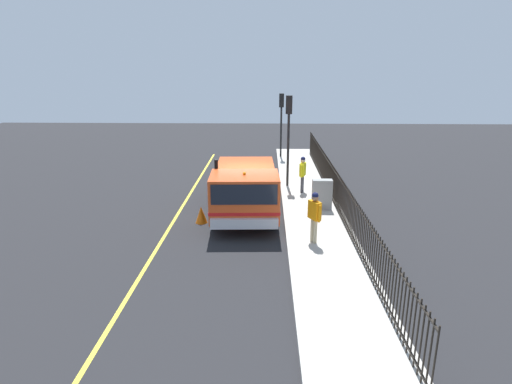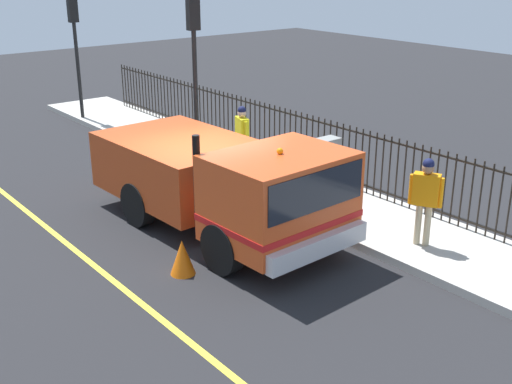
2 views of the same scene
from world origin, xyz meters
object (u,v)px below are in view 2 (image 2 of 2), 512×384
(traffic_light_mid, at_px, (75,32))
(utility_cabinet, at_px, (323,165))
(worker_standing, at_px, (426,193))
(work_truck, at_px, (227,180))
(pedestrian_distant, at_px, (242,131))
(traffic_light_near, at_px, (194,48))
(traffic_cone, at_px, (182,257))

(traffic_light_mid, distance_m, utility_cabinet, 10.74)
(worker_standing, bearing_deg, utility_cabinet, -39.24)
(work_truck, distance_m, pedestrian_distant, 3.75)
(worker_standing, height_order, traffic_light_mid, traffic_light_mid)
(worker_standing, bearing_deg, traffic_light_near, -23.26)
(traffic_light_near, xyz_separation_m, traffic_cone, (-3.55, -4.78, -2.91))
(pedestrian_distant, relative_size, traffic_cone, 2.58)
(work_truck, height_order, traffic_cone, work_truck)
(pedestrian_distant, distance_m, utility_cabinet, 2.47)
(work_truck, relative_size, traffic_light_mid, 1.53)
(work_truck, xyz_separation_m, traffic_light_near, (1.89, 3.90, 2.04))
(traffic_cone, bearing_deg, worker_standing, -27.49)
(pedestrian_distant, bearing_deg, traffic_light_near, 47.00)
(pedestrian_distant, xyz_separation_m, traffic_light_near, (-0.64, 1.12, 2.04))
(work_truck, relative_size, traffic_light_near, 1.41)
(work_truck, xyz_separation_m, utility_cabinet, (3.14, 0.42, -0.41))
(traffic_cone, bearing_deg, traffic_light_near, 53.41)
(traffic_light_mid, bearing_deg, worker_standing, 92.44)
(worker_standing, xyz_separation_m, pedestrian_distant, (0.08, 5.79, -0.03))
(traffic_light_near, height_order, traffic_cone, traffic_light_near)
(traffic_light_mid, bearing_deg, traffic_light_near, 90.64)
(work_truck, relative_size, utility_cabinet, 4.95)
(work_truck, height_order, traffic_light_near, traffic_light_near)
(traffic_cone, bearing_deg, pedestrian_distant, 41.17)
(traffic_light_mid, distance_m, traffic_cone, 12.50)
(traffic_light_near, bearing_deg, pedestrian_distant, 125.08)
(utility_cabinet, bearing_deg, work_truck, -172.37)
(work_truck, relative_size, pedestrian_distant, 3.63)
(worker_standing, relative_size, traffic_light_near, 0.40)
(pedestrian_distant, bearing_deg, work_truck, 155.08)
(work_truck, xyz_separation_m, traffic_light_mid, (1.77, 10.83, 1.83))
(utility_cabinet, relative_size, traffic_cone, 1.89)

